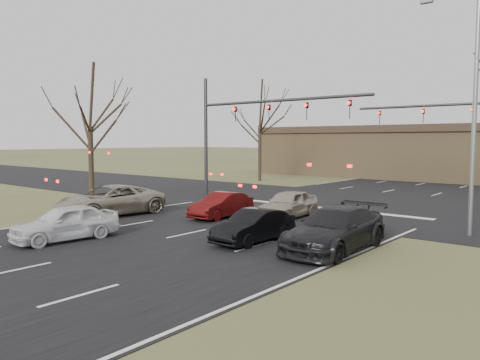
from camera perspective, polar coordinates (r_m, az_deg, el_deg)
The scene contains 14 objects.
ground at distance 17.48m, azimuth -13.62°, elevation -7.96°, with size 360.00×360.00×0.00m, color brown.
road_cross at distance 28.90m, azimuth 10.97°, elevation -2.82°, with size 200.00×14.00×0.02m, color black.
building at distance 49.57m, azimuth 26.01°, elevation 3.03°, with size 42.40×10.40×5.30m.
mast_arm_near at distance 29.93m, azimuth 0.36°, elevation 7.24°, with size 12.12×0.24×8.00m.
mast_arm_far at distance 34.01m, azimuth 27.02°, elevation 6.33°, with size 11.12×0.24×8.00m.
streetlight_right_near at distance 20.81m, azimuth 26.28°, elevation 9.18°, with size 2.34×0.25×10.00m.
tree_left_near at distance 30.06m, azimuth -17.91°, elevation 9.85°, with size 5.10×5.10×8.50m.
tree_left_far at distance 44.28m, azimuth 2.44°, elevation 9.41°, with size 5.70×5.70×9.50m.
car_silver_suv at distance 24.76m, azimuth -15.57°, elevation -2.43°, with size 2.56×5.55×1.54m, color #A59C85.
car_white_sedan at distance 19.21m, azimuth -20.52°, elevation -4.89°, with size 1.62×4.04×1.38m, color silver.
car_black_hatch at distance 17.72m, azimuth 1.71°, elevation -5.63°, with size 1.30×3.72×1.23m, color black.
car_charcoal_sedan at distance 16.72m, azimuth 11.50°, elevation -5.88°, with size 2.10×5.17×1.50m, color black.
car_red_ahead at distance 23.29m, azimuth -2.26°, elevation -3.08°, with size 1.31×3.76×1.24m, color #500B0B.
car_silver_ahead at distance 23.35m, azimuth 5.89°, elevation -2.91°, with size 1.62×4.04×1.37m, color #AFA18E.
Camera 1 is at (13.71, -10.15, 3.85)m, focal length 35.00 mm.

